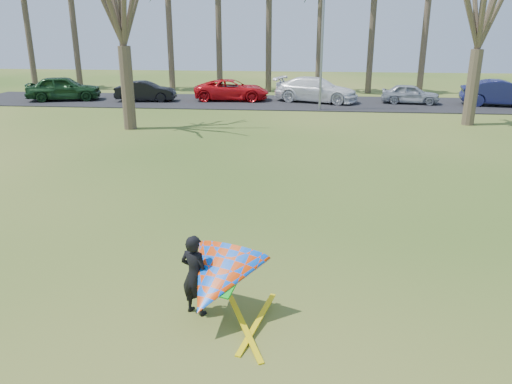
# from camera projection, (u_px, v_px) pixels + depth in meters

# --- Properties ---
(ground) EXTENTS (100.00, 100.00, 0.00)m
(ground) POSITION_uv_depth(u_px,v_px,m) (247.00, 266.00, 11.34)
(ground) COLOR #1D5011
(ground) RESTS_ON ground
(parking_strip) EXTENTS (46.00, 7.00, 0.06)m
(parking_strip) POSITION_uv_depth(u_px,v_px,m) (290.00, 103.00, 34.91)
(parking_strip) COLOR black
(parking_strip) RESTS_ON ground
(streetlight) EXTENTS (2.28, 0.18, 8.00)m
(streetlight) POSITION_uv_depth(u_px,v_px,m) (325.00, 37.00, 30.45)
(streetlight) COLOR gray
(streetlight) RESTS_ON ground
(car_0) EXTENTS (5.42, 3.32, 1.72)m
(car_0) POSITION_uv_depth(u_px,v_px,m) (64.00, 88.00, 35.51)
(car_0) COLOR #173B1B
(car_0) RESTS_ON parking_strip
(car_1) EXTENTS (4.30, 1.83, 1.38)m
(car_1) POSITION_uv_depth(u_px,v_px,m) (146.00, 91.00, 35.17)
(car_1) COLOR black
(car_1) RESTS_ON parking_strip
(car_2) EXTENTS (5.38, 2.66, 1.47)m
(car_2) POSITION_uv_depth(u_px,v_px,m) (232.00, 90.00, 35.58)
(car_2) COLOR red
(car_2) RESTS_ON parking_strip
(car_3) EXTENTS (6.25, 4.01, 1.68)m
(car_3) POSITION_uv_depth(u_px,v_px,m) (316.00, 90.00, 34.80)
(car_3) COLOR white
(car_3) RESTS_ON parking_strip
(car_4) EXTENTS (4.04, 2.08, 1.31)m
(car_4) POSITION_uv_depth(u_px,v_px,m) (410.00, 94.00, 34.13)
(car_4) COLOR #9EA5AC
(car_4) RESTS_ON parking_strip
(car_5) EXTENTS (5.31, 2.51, 1.68)m
(car_5) POSITION_uv_depth(u_px,v_px,m) (502.00, 93.00, 33.04)
(car_5) COLOR #191C4B
(car_5) RESTS_ON parking_strip
(kite_flyer) EXTENTS (2.13, 2.39, 2.02)m
(kite_flyer) POSITION_uv_depth(u_px,v_px,m) (214.00, 280.00, 8.98)
(kite_flyer) COLOR black
(kite_flyer) RESTS_ON ground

